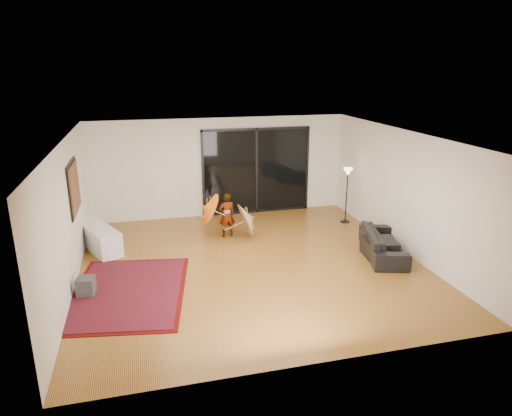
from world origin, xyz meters
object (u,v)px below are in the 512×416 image
object	(u,v)px
media_console	(96,235)
ottoman	(380,248)
sofa	(383,243)
child	(227,215)

from	to	relation	value
media_console	ottoman	distance (m)	6.46
sofa	child	bearing A→B (deg)	74.36
media_console	sofa	xyz separation A→B (m)	(6.20, -2.08, 0.00)
media_console	child	bearing A→B (deg)	-26.73
ottoman	child	bearing A→B (deg)	146.20
child	sofa	bearing A→B (deg)	141.44
media_console	sofa	distance (m)	6.54
sofa	child	distance (m)	3.71
media_console	ottoman	bearing A→B (deg)	-44.06
ottoman	media_console	bearing A→B (deg)	160.75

